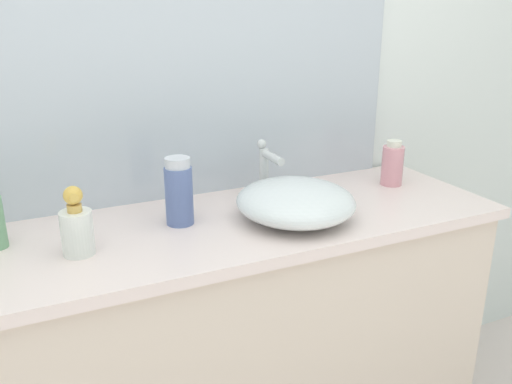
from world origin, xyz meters
The scene contains 8 objects.
bathroom_wall_rear centered at (0.00, 0.73, 1.30)m, with size 6.00×0.06×2.60m, color silver.
vanity_counter centered at (0.09, 0.44, 0.43)m, with size 1.62×0.51×0.86m.
wall_mirror_panel centered at (0.09, 0.69, 1.36)m, with size 1.38×0.01×0.99m, color #B2BCC6.
sink_basin centered at (0.30, 0.38, 0.92)m, with size 0.32×0.34×0.10m, color silver.
faucet centered at (0.30, 0.56, 0.97)m, with size 0.03×0.14×0.18m.
soap_dispenser centered at (-0.27, 0.40, 0.93)m, with size 0.07×0.07×0.17m.
lotion_bottle centered at (0.00, 0.48, 0.95)m, with size 0.07×0.07×0.18m.
spray_can centered at (0.73, 0.51, 0.93)m, with size 0.07×0.07×0.15m.
Camera 1 is at (-0.38, -0.82, 1.42)m, focal length 37.78 mm.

